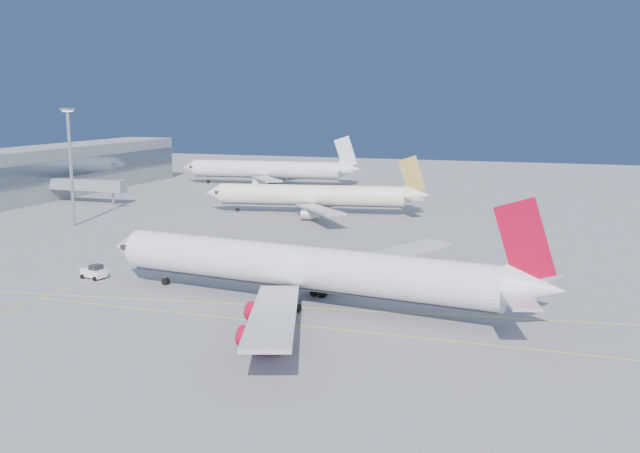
{
  "coord_description": "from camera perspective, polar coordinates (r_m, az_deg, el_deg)",
  "views": [
    {
      "loc": [
        31.21,
        -97.87,
        28.99
      ],
      "look_at": [
        -7.47,
        19.43,
        7.0
      ],
      "focal_mm": 40.0,
      "sensor_mm": 36.0,
      "label": 1
    }
  ],
  "objects": [
    {
      "name": "light_mast",
      "position": [
        174.21,
        -19.35,
        5.26
      ],
      "size": [
        2.35,
        2.35,
        27.15
      ],
      "color": "gray",
      "rests_on": "ground"
    },
    {
      "name": "airliner_third",
      "position": [
        247.61,
        -4.03,
        4.56
      ],
      "size": [
        64.03,
        58.69,
        17.17
      ],
      "rotation": [
        0.0,
        0.0,
        0.11
      ],
      "color": "white",
      "rests_on": "ground"
    },
    {
      "name": "terminal",
      "position": [
        235.07,
        -20.35,
        4.22
      ],
      "size": [
        18.4,
        110.0,
        15.0
      ],
      "color": "gray",
      "rests_on": "ground"
    },
    {
      "name": "taxiway_lines",
      "position": [
        117.51,
        -5.38,
        -4.23
      ],
      "size": [
        118.86,
        140.0,
        0.02
      ],
      "color": "yellow",
      "rests_on": "ground"
    },
    {
      "name": "airliner_etihad",
      "position": [
        184.01,
        -0.34,
        2.5
      ],
      "size": [
        58.56,
        53.52,
        15.32
      ],
      "rotation": [
        0.0,
        0.0,
        0.17
      ],
      "color": "#EEE7CA",
      "rests_on": "ground"
    },
    {
      "name": "ground",
      "position": [
        106.73,
        0.54,
        -5.66
      ],
      "size": [
        500.0,
        500.0,
        0.0
      ],
      "primitive_type": "plane",
      "color": "slate",
      "rests_on": "ground"
    },
    {
      "name": "jet_bridge",
      "position": [
        211.84,
        -17.86,
        3.15
      ],
      "size": [
        23.6,
        3.6,
        6.9
      ],
      "color": "gray",
      "rests_on": "ground"
    },
    {
      "name": "pushback_tug",
      "position": [
        123.07,
        -17.62,
        -3.49
      ],
      "size": [
        4.57,
        3.34,
        2.37
      ],
      "rotation": [
        0.0,
        0.0,
        -0.23
      ],
      "color": "white",
      "rests_on": "ground"
    },
    {
      "name": "airliner_virgin",
      "position": [
        101.66,
        -0.9,
        -3.41
      ],
      "size": [
        70.51,
        62.87,
        17.4
      ],
      "rotation": [
        0.0,
        0.0,
        -0.13
      ],
      "color": "white",
      "rests_on": "ground"
    }
  ]
}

